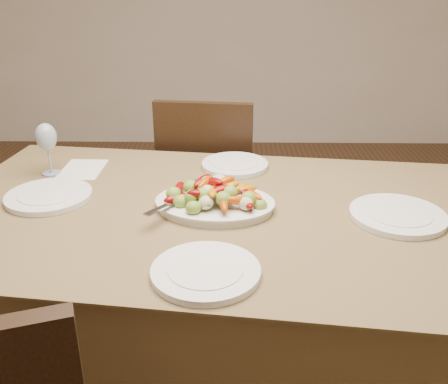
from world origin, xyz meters
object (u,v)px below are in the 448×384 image
Objects in this scene: wine_glass at (48,148)px; chair_far at (211,189)px; plate_right at (398,216)px; plate_far at (235,165)px; serving_platter at (215,205)px; plate_left at (49,196)px; plate_near at (206,272)px; dining_table at (224,308)px.

chair_far is at bearing 42.16° from wine_glass.
plate_right and plate_far have the same top height.
chair_far is 0.85m from serving_platter.
chair_far is at bearing 55.58° from plate_left.
plate_left is 0.68m from plate_far.
plate_near is (-0.01, -0.37, -0.00)m from serving_platter.
serving_platter is (0.05, -0.80, 0.30)m from chair_far.
chair_far is (-0.08, 0.81, 0.10)m from dining_table.
plate_right is 1.05× the size of plate_near.
serving_platter is at bearing 99.86° from chair_far.
wine_glass is at bearing 155.48° from dining_table.
plate_near is at bearing -95.77° from plate_far.
dining_table is 0.54m from plate_far.
plate_far is at bearing 79.96° from serving_platter.
plate_far is 0.74m from plate_near.
dining_table is 7.25× the size of plate_far.
serving_platter is 0.37m from plate_near.
plate_left is 0.70m from plate_near.
serving_platter is 1.30× the size of plate_left.
plate_far is 0.69m from wine_glass.
plate_left and plate_right have the same top height.
chair_far is at bearing 95.48° from dining_table.
plate_far is at bearing 84.56° from dining_table.
plate_far is at bearing 25.81° from plate_left.
chair_far is 2.61× the size of serving_platter.
wine_glass is (-1.17, 0.34, 0.09)m from plate_right.
dining_table is 6.73× the size of plate_near.
plate_right is at bearing 131.72° from chair_far.
plate_near is at bearing -150.70° from plate_right.
wine_glass is at bearing -173.43° from plate_far.
wine_glass reaches higher than chair_far.
chair_far is 3.40× the size of plate_left.
plate_far is at bearing 110.95° from chair_far.
serving_platter reaches higher than plate_near.
chair_far is 0.86m from wine_glass.
plate_left is 0.25m from wine_glass.
wine_glass is (-0.57, -0.51, 0.39)m from chair_far.
chair_far is 0.94m from plate_left.
wine_glass is (-0.07, 0.22, 0.09)m from plate_left.
plate_near is at bearing -47.52° from wine_glass.
plate_left is 1.12m from plate_right.
dining_table is at bearing 101.89° from chair_far.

